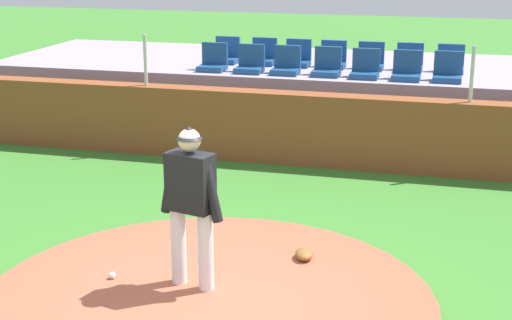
{
  "coord_description": "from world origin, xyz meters",
  "views": [
    {
      "loc": [
        2.27,
        -6.64,
        3.69
      ],
      "look_at": [
        0.0,
        1.92,
        1.08
      ],
      "focal_mm": 53.98,
      "sensor_mm": 36.0,
      "label": 1
    }
  ],
  "objects_px": {
    "stadium_chair_11": "(370,61)",
    "stadium_chair_9": "(298,58)",
    "stadium_chair_0": "(213,62)",
    "stadium_chair_3": "(327,67)",
    "stadium_chair_5": "(407,71)",
    "stadium_chair_12": "(409,62)",
    "stadium_chair_2": "(286,65)",
    "stadium_chair_1": "(250,64)",
    "stadium_chair_10": "(333,59)",
    "stadium_chair_6": "(448,72)",
    "baseball": "(112,275)",
    "fielding_glove": "(304,254)",
    "stadium_chair_7": "(227,55)",
    "stadium_chair_13": "(450,64)",
    "stadium_chair_4": "(365,69)",
    "stadium_chair_8": "(264,56)",
    "pitcher": "(191,195)"
  },
  "relations": [
    {
      "from": "baseball",
      "to": "fielding_glove",
      "type": "height_order",
      "value": "fielding_glove"
    },
    {
      "from": "stadium_chair_2",
      "to": "stadium_chair_8",
      "type": "xyz_separation_m",
      "value": [
        -0.66,
        0.92,
        0.0
      ]
    },
    {
      "from": "stadium_chair_13",
      "to": "stadium_chair_12",
      "type": "bearing_deg",
      "value": 0.93
    },
    {
      "from": "stadium_chair_5",
      "to": "pitcher",
      "type": "bearing_deg",
      "value": 75.82
    },
    {
      "from": "stadium_chair_5",
      "to": "stadium_chair_13",
      "type": "height_order",
      "value": "same"
    },
    {
      "from": "stadium_chair_5",
      "to": "stadium_chair_12",
      "type": "bearing_deg",
      "value": -88.89
    },
    {
      "from": "baseball",
      "to": "stadium_chair_3",
      "type": "xyz_separation_m",
      "value": [
        1.12,
        6.63,
        1.2
      ]
    },
    {
      "from": "baseball",
      "to": "stadium_chair_9",
      "type": "distance_m",
      "value": 7.61
    },
    {
      "from": "stadium_chair_6",
      "to": "stadium_chair_5",
      "type": "bearing_deg",
      "value": 3.24
    },
    {
      "from": "fielding_glove",
      "to": "stadium_chair_6",
      "type": "height_order",
      "value": "stadium_chair_6"
    },
    {
      "from": "stadium_chair_3",
      "to": "stadium_chair_5",
      "type": "xyz_separation_m",
      "value": [
        1.4,
        -0.06,
        0.0
      ]
    },
    {
      "from": "stadium_chair_1",
      "to": "stadium_chair_3",
      "type": "distance_m",
      "value": 1.41
    },
    {
      "from": "stadium_chair_3",
      "to": "stadium_chair_6",
      "type": "relative_size",
      "value": 1.0
    },
    {
      "from": "stadium_chair_3",
      "to": "stadium_chair_13",
      "type": "distance_m",
      "value": 2.29
    },
    {
      "from": "fielding_glove",
      "to": "stadium_chair_5",
      "type": "xyz_separation_m",
      "value": [
        0.66,
        5.54,
        1.18
      ]
    },
    {
      "from": "stadium_chair_0",
      "to": "stadium_chair_8",
      "type": "relative_size",
      "value": 1.0
    },
    {
      "from": "stadium_chair_0",
      "to": "stadium_chair_11",
      "type": "distance_m",
      "value": 2.92
    },
    {
      "from": "stadium_chair_3",
      "to": "stadium_chair_9",
      "type": "distance_m",
      "value": 1.13
    },
    {
      "from": "fielding_glove",
      "to": "stadium_chair_1",
      "type": "relative_size",
      "value": 0.6
    },
    {
      "from": "stadium_chair_5",
      "to": "stadium_chair_10",
      "type": "height_order",
      "value": "same"
    },
    {
      "from": "stadium_chair_0",
      "to": "stadium_chair_3",
      "type": "xyz_separation_m",
      "value": [
        2.12,
        0.02,
        0.0
      ]
    },
    {
      "from": "stadium_chair_11",
      "to": "stadium_chair_9",
      "type": "bearing_deg",
      "value": -1.06
    },
    {
      "from": "stadium_chair_9",
      "to": "stadium_chair_10",
      "type": "height_order",
      "value": "same"
    },
    {
      "from": "stadium_chair_6",
      "to": "stadium_chair_12",
      "type": "xyz_separation_m",
      "value": [
        -0.71,
        0.9,
        0.0
      ]
    },
    {
      "from": "stadium_chair_1",
      "to": "stadium_chair_2",
      "type": "xyz_separation_m",
      "value": [
        0.67,
        0.01,
        0.0
      ]
    },
    {
      "from": "fielding_glove",
      "to": "stadium_chair_0",
      "type": "distance_m",
      "value": 6.37
    },
    {
      "from": "stadium_chair_1",
      "to": "stadium_chair_6",
      "type": "xyz_separation_m",
      "value": [
        3.49,
        0.02,
        0.0
      ]
    },
    {
      "from": "fielding_glove",
      "to": "stadium_chair_12",
      "type": "bearing_deg",
      "value": 160.67
    },
    {
      "from": "baseball",
      "to": "stadium_chair_11",
      "type": "bearing_deg",
      "value": 76.5
    },
    {
      "from": "stadium_chair_2",
      "to": "stadium_chair_10",
      "type": "relative_size",
      "value": 1.0
    },
    {
      "from": "baseball",
      "to": "stadium_chair_0",
      "type": "relative_size",
      "value": 0.15
    },
    {
      "from": "stadium_chair_1",
      "to": "stadium_chair_6",
      "type": "relative_size",
      "value": 1.0
    },
    {
      "from": "stadium_chair_1",
      "to": "stadium_chair_10",
      "type": "bearing_deg",
      "value": -146.77
    },
    {
      "from": "stadium_chair_0",
      "to": "stadium_chair_10",
      "type": "height_order",
      "value": "same"
    },
    {
      "from": "stadium_chair_3",
      "to": "stadium_chair_11",
      "type": "height_order",
      "value": "same"
    },
    {
      "from": "stadium_chair_2",
      "to": "stadium_chair_1",
      "type": "bearing_deg",
      "value": 0.88
    },
    {
      "from": "stadium_chair_5",
      "to": "stadium_chair_6",
      "type": "relative_size",
      "value": 1.0
    },
    {
      "from": "stadium_chair_2",
      "to": "stadium_chair_9",
      "type": "distance_m",
      "value": 0.89
    },
    {
      "from": "stadium_chair_7",
      "to": "stadium_chair_11",
      "type": "bearing_deg",
      "value": 179.16
    },
    {
      "from": "stadium_chair_7",
      "to": "stadium_chair_9",
      "type": "distance_m",
      "value": 1.42
    },
    {
      "from": "stadium_chair_7",
      "to": "fielding_glove",
      "type": "bearing_deg",
      "value": 113.92
    },
    {
      "from": "baseball",
      "to": "stadium_chair_0",
      "type": "height_order",
      "value": "stadium_chair_0"
    },
    {
      "from": "stadium_chair_4",
      "to": "stadium_chair_6",
      "type": "xyz_separation_m",
      "value": [
        1.4,
        0.03,
        0.0
      ]
    },
    {
      "from": "stadium_chair_10",
      "to": "stadium_chair_11",
      "type": "distance_m",
      "value": 0.71
    },
    {
      "from": "baseball",
      "to": "stadium_chair_1",
      "type": "distance_m",
      "value": 6.71
    },
    {
      "from": "stadium_chair_6",
      "to": "stadium_chair_7",
      "type": "bearing_deg",
      "value": -12.08
    },
    {
      "from": "stadium_chair_0",
      "to": "stadium_chair_10",
      "type": "xyz_separation_m",
      "value": [
        2.08,
        0.88,
        0.0
      ]
    },
    {
      "from": "pitcher",
      "to": "stadium_chair_8",
      "type": "height_order",
      "value": "pitcher"
    },
    {
      "from": "stadium_chair_4",
      "to": "stadium_chair_9",
      "type": "height_order",
      "value": "same"
    },
    {
      "from": "fielding_glove",
      "to": "stadium_chair_5",
      "type": "relative_size",
      "value": 0.6
    }
  ]
}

